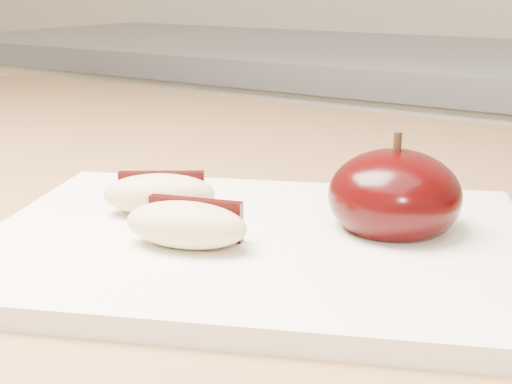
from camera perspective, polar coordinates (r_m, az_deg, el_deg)
The scene contains 4 objects.
cutting_board at distance 0.41m, azimuth 0.00°, elevation -4.18°, with size 0.31×0.23×0.01m, color silver.
apple_half at distance 0.42m, azimuth 11.01°, elevation -0.31°, with size 0.10×0.10×0.06m.
apple_wedge_a at distance 0.44m, azimuth -7.71°, elevation -0.12°, with size 0.08×0.07×0.02m.
apple_wedge_b at distance 0.39m, azimuth -5.53°, elevation -2.57°, with size 0.08×0.05×0.02m.
Camera 1 is at (0.17, 0.04, 1.05)m, focal length 50.00 mm.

